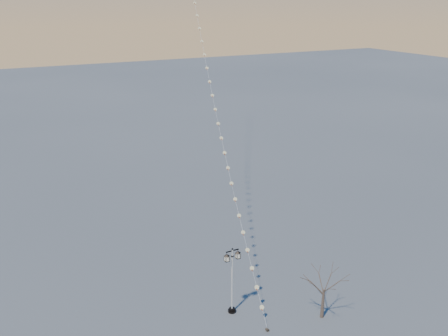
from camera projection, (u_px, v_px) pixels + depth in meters
ground at (252, 329)px, 32.67m from camera, size 300.00×300.00×0.00m
street_lamp at (232, 277)px, 33.50m from camera, size 1.36×0.60×5.36m
bare_tree at (325, 282)px, 32.91m from camera, size 2.59×2.59×4.30m
kite_train at (203, 12)px, 47.23m from camera, size 11.97×46.71×41.37m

